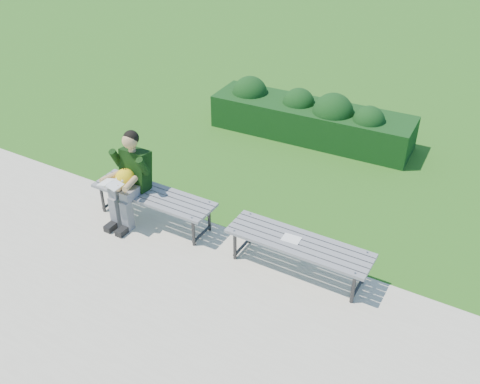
{
  "coord_description": "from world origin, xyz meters",
  "views": [
    {
      "loc": [
        3.13,
        -5.04,
        4.46
      ],
      "look_at": [
        0.34,
        -0.2,
        0.83
      ],
      "focal_mm": 40.0,
      "sensor_mm": 36.0,
      "label": 1
    }
  ],
  "objects_px": {
    "bench_right": "(299,245)",
    "paper_sheet": "(291,239)",
    "hedge": "(309,117)",
    "bench_left": "(153,197)",
    "seated_boy": "(129,176)"
  },
  "relations": [
    {
      "from": "bench_right",
      "to": "hedge",
      "type": "bearing_deg",
      "value": 111.7
    },
    {
      "from": "bench_right",
      "to": "paper_sheet",
      "type": "relative_size",
      "value": 7.86
    },
    {
      "from": "bench_left",
      "to": "bench_right",
      "type": "distance_m",
      "value": 2.17
    },
    {
      "from": "hedge",
      "to": "paper_sheet",
      "type": "xyz_separation_m",
      "value": [
        1.27,
        -3.45,
        0.08
      ]
    },
    {
      "from": "bench_left",
      "to": "seated_boy",
      "type": "distance_m",
      "value": 0.43
    },
    {
      "from": "bench_right",
      "to": "paper_sheet",
      "type": "bearing_deg",
      "value": -180.0
    },
    {
      "from": "hedge",
      "to": "bench_left",
      "type": "relative_size",
      "value": 2.02
    },
    {
      "from": "bench_left",
      "to": "bench_right",
      "type": "relative_size",
      "value": 1.0
    },
    {
      "from": "seated_boy",
      "to": "paper_sheet",
      "type": "bearing_deg",
      "value": 3.17
    },
    {
      "from": "bench_right",
      "to": "paper_sheet",
      "type": "xyz_separation_m",
      "value": [
        -0.1,
        -0.0,
        0.06
      ]
    },
    {
      "from": "hedge",
      "to": "bench_right",
      "type": "height_order",
      "value": "hedge"
    },
    {
      "from": "hedge",
      "to": "seated_boy",
      "type": "bearing_deg",
      "value": -106.97
    },
    {
      "from": "bench_right",
      "to": "paper_sheet",
      "type": "height_order",
      "value": "bench_right"
    },
    {
      "from": "hedge",
      "to": "seated_boy",
      "type": "xyz_separation_m",
      "value": [
        -1.09,
        -3.58,
        0.32
      ]
    },
    {
      "from": "bench_left",
      "to": "seated_boy",
      "type": "bearing_deg",
      "value": -161.89
    }
  ]
}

